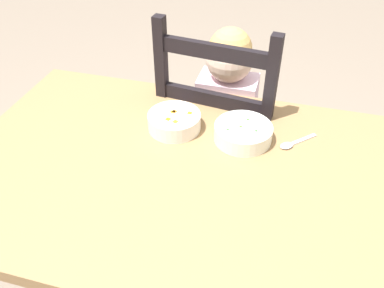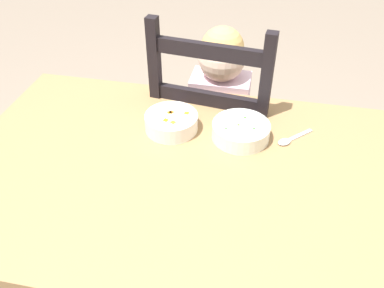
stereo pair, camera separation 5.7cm
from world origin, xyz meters
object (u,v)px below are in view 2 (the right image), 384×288
(dining_chair, at_px, (215,141))
(spoon, at_px, (289,140))
(child_figure, at_px, (218,110))
(bowl_of_peas, at_px, (241,130))
(dining_table, at_px, (183,194))
(bowl_of_carrots, at_px, (171,122))

(dining_chair, xyz_separation_m, spoon, (0.26, -0.28, 0.27))
(child_figure, relative_size, spoon, 8.47)
(child_figure, bearing_deg, spoon, -47.32)
(child_figure, xyz_separation_m, spoon, (0.26, -0.28, 0.11))
(child_figure, height_order, bowl_of_peas, child_figure)
(bowl_of_peas, bearing_deg, dining_table, -129.23)
(dining_table, relative_size, bowl_of_carrots, 7.83)
(dining_table, bearing_deg, bowl_of_peas, 50.77)
(dining_chair, bearing_deg, bowl_of_carrots, -109.29)
(child_figure, xyz_separation_m, bowl_of_peas, (0.11, -0.29, 0.13))
(child_figure, relative_size, bowl_of_peas, 5.35)
(dining_chair, relative_size, bowl_of_peas, 5.75)
(bowl_of_peas, xyz_separation_m, bowl_of_carrots, (-0.22, -0.00, 0.00))
(dining_table, bearing_deg, dining_chair, 86.54)
(bowl_of_carrots, xyz_separation_m, spoon, (0.37, 0.01, -0.02))
(dining_chair, distance_m, bowl_of_peas, 0.43)
(dining_chair, bearing_deg, spoon, -46.73)
(dining_chair, height_order, child_figure, dining_chair)
(dining_table, bearing_deg, bowl_of_carrots, 112.80)
(dining_chair, height_order, bowl_of_carrots, dining_chair)
(dining_chair, bearing_deg, dining_table, -93.46)
(dining_chair, xyz_separation_m, bowl_of_peas, (0.12, -0.29, 0.29))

